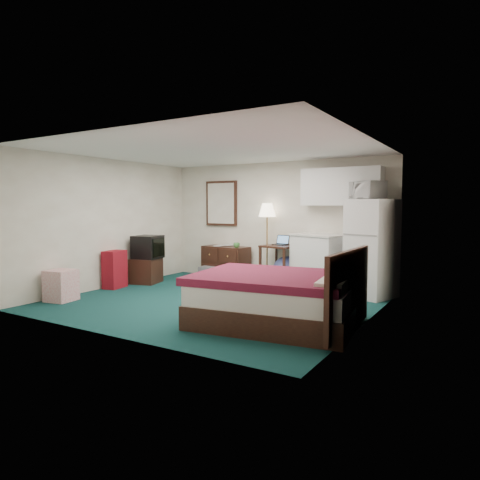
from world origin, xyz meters
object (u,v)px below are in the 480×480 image
Objects in this scene: floor_lamp at (267,243)px; fridge at (372,248)px; bed at (276,299)px; desk at (280,265)px; dresser at (226,262)px; tv_stand at (146,271)px; suitcase at (115,269)px; kitchen_counter at (321,263)px.

fridge is (2.23, -0.35, 0.03)m from floor_lamp.
fridge reaches higher than bed.
dresser is at bearing -173.48° from desk.
fridge is at bearing -8.91° from floor_lamp.
tv_stand is at bearing 151.62° from bed.
bed is at bearing -20.17° from suitcase.
dresser is at bearing -163.77° from kitchen_counter.
kitchen_counter is (0.87, -0.05, 0.11)m from desk.
suitcase is (-3.82, 0.67, 0.03)m from bed.
kitchen_counter is 1.41× the size of suitcase.
suitcase is at bearing -138.95° from fridge.
floor_lamp is 3.21m from bed.
suitcase is (-3.48, -1.91, -0.15)m from kitchen_counter.
kitchen_counter is at bearing 18.56° from suitcase.
kitchen_counter is 1.07m from fridge.
kitchen_counter is (2.22, -0.10, 0.16)m from dresser.
fridge is (1.87, -0.23, 0.45)m from desk.
bed is at bearing -36.22° from tv_stand.
kitchen_counter is 0.50× the size of bed.
desk is (0.36, -0.12, -0.42)m from floor_lamp.
suitcase is at bearing 162.32° from bed.
dresser is at bearing -165.16° from fridge.
tv_stand is at bearing -146.94° from floor_lamp.
desk reaches higher than bed.
kitchen_counter is 1.85× the size of tv_stand.
floor_lamp is at bearing 32.71° from suitcase.
desk reaches higher than dresser.
desk is at bearing -164.56° from kitchen_counter.
floor_lamp is 1.29m from kitchen_counter.
desk reaches higher than tv_stand.
floor_lamp is 0.57m from desk.
floor_lamp reaches higher than kitchen_counter.
desk is 0.47× the size of fridge.
fridge reaches higher than kitchen_counter.
kitchen_counter is 3.56m from tv_stand.
floor_lamp reaches higher than bed.
dresser is 1.88× the size of tv_stand.
dresser is at bearing 33.49° from tv_stand.
tv_stand is at bearing 68.84° from suitcase.
desk is at bearing -18.27° from floor_lamp.
tv_stand is (-4.33, -1.02, -0.60)m from fridge.
fridge is at bearing 1.64° from desk.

